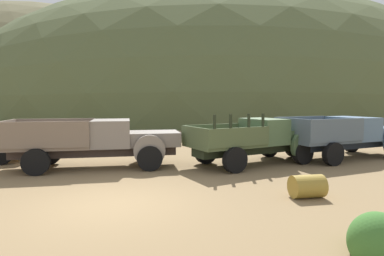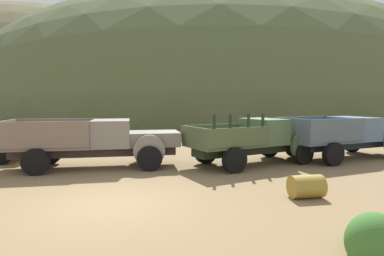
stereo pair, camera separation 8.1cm
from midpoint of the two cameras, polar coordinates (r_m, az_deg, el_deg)
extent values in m
plane|color=olive|center=(8.90, -14.11, -12.70)|extent=(300.00, 300.00, 0.00)
ellipsoid|color=brown|center=(83.00, -23.68, 2.54)|extent=(70.33, 68.37, 45.92)
ellipsoid|color=#4C5633|center=(74.30, 4.21, 2.71)|extent=(101.69, 89.78, 48.66)
cube|color=gold|center=(16.70, -28.82, -1.10)|extent=(1.80, 1.80, 0.55)
cube|color=#B7B2A8|center=(16.57, -26.05, -1.13)|extent=(0.11, 1.20, 0.44)
cylinder|color=gold|center=(15.78, -30.32, -2.77)|extent=(1.20, 0.21, 1.20)
cylinder|color=gold|center=(17.80, -28.88, -1.92)|extent=(1.20, 0.21, 1.20)
cylinder|color=black|center=(15.76, -30.32, -3.80)|extent=(0.97, 0.31, 0.96)
cylinder|color=black|center=(17.88, -28.81, -2.80)|extent=(0.97, 0.31, 0.96)
cube|color=#3D322D|center=(13.60, -16.42, -3.84)|extent=(6.30, 1.50, 0.36)
cube|color=slate|center=(13.51, -6.71, -1.79)|extent=(2.11, 1.83, 0.55)
cube|color=#B7B2A8|center=(13.61, -2.84, -1.83)|extent=(0.18, 1.14, 0.44)
cylinder|color=slate|center=(12.57, -7.56, -3.92)|extent=(1.21, 0.29, 1.20)
cylinder|color=slate|center=(14.51, -8.02, -2.76)|extent=(1.21, 0.29, 1.20)
cube|color=slate|center=(13.47, -13.98, -0.85)|extent=(1.61, 2.03, 1.05)
cube|color=black|center=(13.43, -11.23, 0.09)|extent=(0.20, 1.61, 0.59)
cube|color=#746354|center=(13.83, -23.51, -2.90)|extent=(3.32, 2.27, 0.12)
cube|color=#746354|center=(12.81, -24.55, -1.11)|extent=(3.15, 0.39, 0.95)
cube|color=#746354|center=(14.74, -22.74, -0.33)|extent=(3.15, 0.39, 0.95)
cube|color=#746354|center=(14.19, -29.54, -0.77)|extent=(0.28, 1.99, 0.95)
cylinder|color=black|center=(12.56, -7.53, -5.22)|extent=(0.98, 0.37, 0.96)
cylinder|color=black|center=(14.60, -8.02, -3.83)|extent=(0.98, 0.37, 0.96)
cylinder|color=black|center=(12.96, -25.58, -5.34)|extent=(0.98, 0.37, 0.96)
cylinder|color=black|center=(14.95, -23.58, -3.98)|extent=(0.98, 0.37, 0.96)
cube|color=#232B1B|center=(14.01, 10.48, -3.48)|extent=(5.51, 2.09, 0.36)
cube|color=#47603D|center=(15.30, 16.33, -1.18)|extent=(2.04, 1.98, 0.55)
cube|color=#B7B2A8|center=(15.88, 18.38, -1.12)|extent=(0.32, 1.12, 0.44)
cylinder|color=#47603D|center=(14.50, 18.40, -2.97)|extent=(1.21, 0.44, 1.20)
cylinder|color=#47603D|center=(15.88, 13.22, -2.19)|extent=(1.21, 0.44, 1.20)
cube|color=#47603D|center=(14.26, 12.13, -0.51)|extent=(1.64, 2.12, 1.05)
cube|color=black|center=(14.62, 13.82, 0.41)|extent=(0.40, 1.58, 0.59)
cube|color=#495735|center=(13.09, 5.44, -2.93)|extent=(3.11, 2.53, 0.12)
cube|color=#495735|center=(12.25, 8.05, -1.56)|extent=(2.71, 0.70, 0.70)
cube|color=#495735|center=(13.87, 3.15, -0.78)|extent=(2.71, 0.70, 0.70)
cube|color=#495735|center=(12.36, 0.39, -1.46)|extent=(0.53, 1.95, 0.70)
cube|color=#232B1B|center=(11.57, 3.72, 1.09)|extent=(0.10, 0.10, 0.50)
cube|color=#232B1B|center=(11.95, 6.50, 1.19)|extent=(0.10, 0.10, 0.50)
cube|color=#232B1B|center=(12.45, 9.61, 1.29)|extent=(0.10, 0.10, 0.50)
cube|color=#232B1B|center=(12.88, 12.00, 1.37)|extent=(0.10, 0.10, 0.50)
cylinder|color=black|center=(14.51, 18.52, -4.08)|extent=(1.00, 0.48, 0.96)
cylinder|color=black|center=(15.96, 13.08, -3.17)|extent=(1.00, 0.48, 0.96)
cylinder|color=black|center=(12.20, 7.26, -5.52)|extent=(1.00, 0.48, 0.96)
cylinder|color=black|center=(13.89, 2.24, -4.22)|extent=(1.00, 0.48, 0.96)
cube|color=#262D39|center=(16.70, 24.57, -2.51)|extent=(5.92, 1.79, 0.36)
cube|color=slate|center=(18.31, 29.09, -0.64)|extent=(2.07, 2.06, 0.55)
cylinder|color=slate|center=(18.82, 25.96, -1.48)|extent=(1.21, 0.34, 1.20)
cube|color=slate|center=(17.04, 25.88, -0.04)|extent=(1.62, 2.26, 1.05)
cube|color=black|center=(17.50, 27.20, 0.72)|extent=(0.29, 1.77, 0.59)
cube|color=#4D5B67|center=(15.51, 20.68, -2.02)|extent=(3.21, 2.56, 0.12)
cube|color=#4D5B67|center=(14.71, 23.73, -0.38)|extent=(2.94, 0.49, 0.95)
cube|color=#4D5B67|center=(16.26, 18.03, 0.25)|extent=(2.94, 0.49, 0.95)
cube|color=#4D5B67|center=(14.51, 16.76, -0.24)|extent=(0.39, 2.19, 0.95)
cylinder|color=black|center=(18.89, 25.80, -2.31)|extent=(0.99, 0.40, 0.96)
cylinder|color=black|center=(14.61, 23.08, -4.16)|extent=(0.99, 0.40, 0.96)
cylinder|color=black|center=(16.23, 17.18, -3.13)|extent=(0.99, 0.40, 0.96)
cylinder|color=olive|center=(9.65, 19.10, -9.52)|extent=(0.94, 0.71, 0.63)
ellipsoid|color=#3D702D|center=(7.13, 28.83, -15.94)|extent=(0.94, 0.85, 0.72)
ellipsoid|color=#3D702D|center=(6.63, 29.08, -16.81)|extent=(1.00, 0.90, 1.01)
ellipsoid|color=#3D702D|center=(6.87, 28.47, -16.48)|extent=(0.82, 0.74, 0.82)
ellipsoid|color=#4C8438|center=(18.76, 19.22, -3.15)|extent=(0.72, 0.64, 0.56)
ellipsoid|color=#4C8438|center=(18.71, 18.92, -3.05)|extent=(0.84, 0.76, 0.69)
ellipsoid|color=#4C8438|center=(18.75, 19.41, -3.11)|extent=(0.61, 0.55, 0.62)
ellipsoid|color=#5B8E42|center=(17.50, -19.82, -3.33)|extent=(1.19, 1.07, 0.98)
ellipsoid|color=#5B8E42|center=(17.22, -20.05, -3.68)|extent=(0.95, 0.85, 0.75)
ellipsoid|color=#5B8E42|center=(21.24, 10.62, -1.85)|extent=(0.83, 0.75, 0.84)
ellipsoid|color=#5B8E42|center=(21.38, 10.58, -1.74)|extent=(1.07, 0.96, 0.93)
camera|label=1|loc=(0.04, -90.16, -0.01)|focal=30.82mm
camera|label=2|loc=(0.04, 89.84, 0.01)|focal=30.82mm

